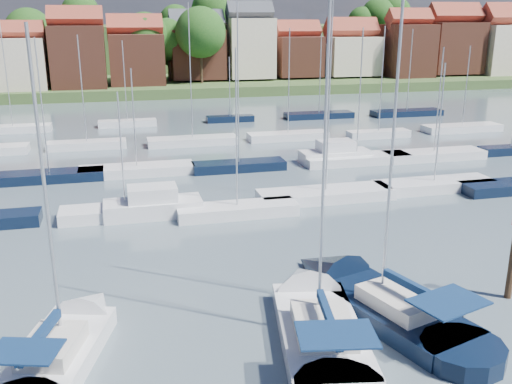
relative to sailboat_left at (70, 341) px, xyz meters
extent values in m
plane|color=#475760|center=(10.09, 36.74, -0.36)|extent=(260.00, 260.00, 0.00)
cube|color=silver|center=(-0.35, -1.19, -0.11)|extent=(4.74, 7.46, 1.20)
cone|color=silver|center=(0.88, 2.96, -0.11)|extent=(3.73, 4.05, 2.88)
cube|color=beige|center=(-0.49, -1.65, 0.84)|extent=(2.76, 3.34, 0.70)
cylinder|color=#B2B2B7|center=(-0.22, -0.73, 6.90)|extent=(0.14, 0.14, 12.82)
cylinder|color=#B2B2B7|center=(-0.77, -2.57, 1.69)|extent=(1.19, 3.71, 0.10)
cube|color=#0E2549|center=(-0.77, -2.57, 1.84)|extent=(1.33, 3.59, 0.35)
cube|color=#0E2549|center=(-1.12, -3.77, 1.99)|extent=(2.84, 2.36, 0.08)
cube|color=silver|center=(10.76, -2.17, -0.11)|extent=(4.97, 8.91, 1.20)
cone|color=silver|center=(11.71, 3.01, -0.11)|extent=(4.19, 4.66, 3.51)
cube|color=beige|center=(10.66, -2.74, 0.84)|extent=(3.05, 3.89, 0.70)
cylinder|color=#B2B2B7|center=(10.87, -1.59, 8.29)|extent=(0.14, 0.14, 15.59)
cylinder|color=#B2B2B7|center=(10.45, -3.89, 1.69)|extent=(0.94, 4.62, 0.10)
cube|color=#0E2549|center=(10.45, -3.89, 1.84)|extent=(1.10, 4.42, 0.35)
cube|color=#0E2549|center=(10.17, -5.39, 1.99)|extent=(3.31, 2.61, 0.08)
cube|color=black|center=(14.76, -0.88, -0.11)|extent=(5.93, 9.23, 1.20)
cone|color=black|center=(13.19, 4.23, -0.11)|extent=(4.63, 5.03, 3.57)
cylinder|color=black|center=(16.02, -4.98, -0.11)|extent=(4.46, 4.46, 1.20)
cube|color=beige|center=(14.94, -1.45, 0.84)|extent=(3.43, 4.14, 0.70)
cylinder|color=#B2B2B7|center=(14.59, -0.32, 8.60)|extent=(0.14, 0.14, 16.21)
cylinder|color=#B2B2B7|center=(15.28, -2.59, 1.69)|extent=(1.49, 4.58, 0.10)
cube|color=#0E2549|center=(15.28, -2.59, 1.84)|extent=(1.61, 4.41, 0.35)
cube|color=#0E2549|center=(15.74, -4.07, 1.99)|extent=(3.53, 2.94, 0.08)
cylinder|color=#4C331E|center=(21.62, -0.46, 0.69)|extent=(0.36, 0.36, 6.60)
sphere|color=beige|center=(10.28, -5.13, -0.36)|extent=(0.49, 0.49, 0.49)
sphere|color=beige|center=(14.11, 2.61, -0.36)|extent=(0.46, 0.46, 0.46)
cube|color=silver|center=(2.83, 16.94, -0.01)|extent=(9.22, 2.58, 1.00)
cylinder|color=#B2B2B7|center=(2.83, 16.94, 4.58)|extent=(0.12, 0.12, 8.18)
cube|color=silver|center=(10.73, 15.35, -0.01)|extent=(8.78, 2.46, 1.00)
cylinder|color=#B2B2B7|center=(10.73, 15.35, 6.02)|extent=(0.12, 0.12, 11.06)
cube|color=silver|center=(18.33, 17.41, -0.01)|extent=(10.79, 3.02, 1.00)
cylinder|color=#B2B2B7|center=(18.33, 17.41, 7.93)|extent=(0.12, 0.12, 14.87)
cube|color=silver|center=(28.08, 17.76, -0.01)|extent=(10.13, 2.84, 1.00)
cylinder|color=#B2B2B7|center=(28.08, 17.76, 5.29)|extent=(0.12, 0.12, 9.59)
cube|color=silver|center=(4.78, 16.74, 0.14)|extent=(7.00, 2.60, 1.40)
cube|color=silver|center=(4.78, 16.74, 1.24)|extent=(3.50, 2.20, 1.30)
cube|color=black|center=(-3.46, 28.38, -0.01)|extent=(9.30, 2.60, 1.00)
cylinder|color=#B2B2B7|center=(-3.46, 28.38, 6.23)|extent=(0.12, 0.12, 11.48)
cube|color=silver|center=(4.15, 28.75, -0.01)|extent=(10.40, 2.91, 1.00)
cylinder|color=#B2B2B7|center=(4.15, 28.75, 4.88)|extent=(0.12, 0.12, 8.77)
cube|color=black|center=(13.57, 28.02, -0.01)|extent=(8.80, 2.46, 1.00)
cylinder|color=#B2B2B7|center=(13.57, 28.02, 7.66)|extent=(0.12, 0.12, 14.33)
cube|color=silver|center=(25.49, 27.90, -0.01)|extent=(10.73, 3.00, 1.00)
cylinder|color=#B2B2B7|center=(25.49, 27.90, 6.56)|extent=(0.12, 0.12, 12.14)
cube|color=silver|center=(33.92, 27.71, -0.01)|extent=(10.48, 2.93, 1.00)
cylinder|color=#B2B2B7|center=(33.92, 27.71, 5.63)|extent=(0.12, 0.12, 10.28)
cube|color=black|center=(43.04, 27.81, -0.01)|extent=(6.84, 1.91, 1.00)
cube|color=silver|center=(23.56, 28.74, 0.14)|extent=(7.00, 2.60, 1.40)
cube|color=silver|center=(23.56, 28.74, 1.24)|extent=(3.50, 2.20, 1.30)
cube|color=silver|center=(-0.74, 41.25, -0.01)|extent=(8.49, 2.38, 1.00)
cylinder|color=#B2B2B7|center=(-0.74, 41.25, 6.15)|extent=(0.12, 0.12, 11.31)
cube|color=silver|center=(10.89, 40.52, -0.01)|extent=(10.16, 2.85, 1.00)
cylinder|color=#B2B2B7|center=(10.89, 40.52, 7.79)|extent=(0.12, 0.12, 14.59)
cube|color=silver|center=(22.27, 40.64, -0.01)|extent=(9.53, 2.67, 1.00)
cylinder|color=#B2B2B7|center=(22.27, 40.64, 6.45)|extent=(0.12, 0.12, 11.91)
cube|color=silver|center=(33.25, 39.24, -0.01)|extent=(7.62, 2.13, 1.00)
cylinder|color=#B2B2B7|center=(33.25, 39.24, 6.56)|extent=(0.12, 0.12, 12.13)
cube|color=silver|center=(45.32, 40.33, -0.01)|extent=(10.17, 2.85, 1.00)
cylinder|color=#B2B2B7|center=(45.32, 40.33, 5.36)|extent=(0.12, 0.12, 9.73)
cube|color=silver|center=(-10.16, 53.30, -0.01)|extent=(9.24, 2.59, 1.00)
cylinder|color=#B2B2B7|center=(-10.16, 53.30, 7.08)|extent=(0.12, 0.12, 13.17)
cube|color=silver|center=(4.01, 54.04, -0.01)|extent=(7.57, 2.12, 1.00)
cylinder|color=#B2B2B7|center=(4.01, 54.04, 5.61)|extent=(0.12, 0.12, 10.24)
cube|color=black|center=(17.98, 54.21, -0.01)|extent=(6.58, 1.84, 1.00)
cylinder|color=#B2B2B7|center=(17.98, 54.21, 4.50)|extent=(0.12, 0.12, 8.01)
cube|color=black|center=(31.03, 54.14, -0.01)|extent=(9.92, 2.78, 1.00)
cylinder|color=#B2B2B7|center=(31.03, 54.14, 5.95)|extent=(0.12, 0.12, 10.92)
cube|color=black|center=(44.38, 53.11, -0.01)|extent=(10.55, 2.95, 1.00)
cylinder|color=#B2B2B7|center=(44.38, 53.11, 6.25)|extent=(0.12, 0.12, 11.51)
cube|color=#395128|center=(10.09, 113.74, -0.06)|extent=(200.00, 70.00, 3.00)
cube|color=#395128|center=(10.09, 138.74, 4.64)|extent=(200.00, 60.00, 14.00)
cube|color=beige|center=(-12.65, 85.74, 5.72)|extent=(8.09, 8.80, 8.96)
cube|color=brown|center=(-12.65, 85.74, 11.19)|extent=(8.25, 4.00, 4.00)
cube|color=brown|center=(-3.25, 86.67, 6.73)|extent=(9.36, 10.17, 10.97)
cube|color=brown|center=(-3.25, 86.67, 13.36)|extent=(9.54, 4.63, 4.63)
cube|color=brown|center=(7.05, 88.39, 5.95)|extent=(9.90, 8.56, 9.42)
cube|color=brown|center=(7.05, 88.39, 11.88)|extent=(10.10, 4.90, 4.90)
cube|color=brown|center=(19.19, 93.39, 6.59)|extent=(10.59, 8.93, 9.49)
cube|color=#383A42|center=(19.19, 93.39, 12.63)|extent=(10.80, 5.24, 5.24)
cube|color=beige|center=(29.80, 92.54, 7.67)|extent=(9.01, 8.61, 11.65)
cube|color=#383A42|center=(29.80, 92.54, 14.59)|extent=(9.19, 4.46, 4.46)
cube|color=brown|center=(40.27, 93.74, 5.84)|extent=(9.10, 9.34, 8.00)
cube|color=brown|center=(40.27, 93.74, 10.96)|extent=(9.28, 4.50, 4.50)
cube|color=beige|center=(52.05, 93.33, 5.78)|extent=(10.86, 9.59, 7.88)
cube|color=brown|center=(52.05, 93.33, 11.05)|extent=(11.07, 5.37, 5.37)
cube|color=brown|center=(63.85, 90.66, 6.73)|extent=(9.18, 9.96, 10.97)
cube|color=brown|center=(63.85, 90.66, 13.34)|extent=(9.36, 4.54, 4.54)
cube|color=brown|center=(75.27, 91.95, 7.22)|extent=(11.39, 9.67, 10.76)
cube|color=brown|center=(75.27, 91.95, 14.00)|extent=(11.62, 5.64, 5.64)
cube|color=beige|center=(88.10, 90.08, 6.64)|extent=(12.95, 8.52, 10.80)
cube|color=brown|center=(88.10, 90.08, 13.63)|extent=(13.21, 6.41, 6.41)
cylinder|color=#382619|center=(66.87, 112.25, 8.16)|extent=(0.50, 0.50, 4.47)
sphere|color=#2F5B1C|center=(66.87, 112.25, 14.22)|extent=(8.18, 8.18, 8.18)
cylinder|color=#382619|center=(13.56, 92.67, 3.47)|extent=(0.50, 0.50, 4.46)
sphere|color=#2F5B1C|center=(13.56, 92.67, 9.52)|extent=(8.15, 8.15, 8.15)
cylinder|color=#382619|center=(25.32, 110.42, 8.22)|extent=(0.50, 0.50, 5.15)
sphere|color=#2F5B1C|center=(25.32, 110.42, 15.20)|extent=(9.41, 9.41, 9.41)
cylinder|color=#382619|center=(-3.45, 113.05, 8.32)|extent=(0.50, 0.50, 4.56)
sphere|color=#2F5B1C|center=(-3.45, 113.05, 14.51)|extent=(8.34, 8.34, 8.34)
cylinder|color=#382619|center=(-13.14, 101.99, 3.82)|extent=(0.50, 0.50, 5.15)
sphere|color=#2F5B1C|center=(-13.14, 101.99, 10.81)|extent=(9.42, 9.42, 9.42)
cylinder|color=#382619|center=(23.85, 101.44, 3.13)|extent=(0.50, 0.50, 3.77)
sphere|color=#2F5B1C|center=(23.85, 101.44, 8.24)|extent=(6.89, 6.89, 6.89)
cylinder|color=#382619|center=(19.14, 87.68, 3.85)|extent=(0.50, 0.50, 5.21)
sphere|color=#2F5B1C|center=(19.14, 87.68, 10.93)|extent=(9.53, 9.53, 9.53)
cylinder|color=#382619|center=(72.03, 98.36, 2.73)|extent=(0.50, 0.50, 2.97)
sphere|color=#2F5B1C|center=(72.03, 98.36, 6.77)|extent=(5.44, 5.44, 5.44)
cylinder|color=#382619|center=(8.95, 90.49, 3.66)|extent=(0.50, 0.50, 4.84)
sphere|color=#2F5B1C|center=(8.95, 90.49, 10.23)|extent=(8.85, 8.85, 8.85)
cylinder|color=#382619|center=(62.77, 112.46, 7.81)|extent=(0.50, 0.50, 3.72)
sphere|color=#2F5B1C|center=(62.77, 112.46, 12.85)|extent=(6.80, 6.80, 6.80)
cylinder|color=#382619|center=(64.14, 90.87, 3.27)|extent=(0.50, 0.50, 4.05)
sphere|color=#2F5B1C|center=(64.14, 90.87, 8.76)|extent=(7.40, 7.40, 7.40)
cylinder|color=#382619|center=(16.93, 110.03, 7.55)|extent=(0.50, 0.50, 3.93)
sphere|color=#2F5B1C|center=(16.93, 110.03, 12.89)|extent=(7.19, 7.19, 7.19)
cylinder|color=#382619|center=(40.74, 96.91, 3.16)|extent=(0.50, 0.50, 3.82)
sphere|color=#2F5B1C|center=(40.74, 96.91, 8.34)|extent=(6.99, 6.99, 6.99)
cylinder|color=#382619|center=(-7.35, 89.86, 2.98)|extent=(0.50, 0.50, 3.48)
sphere|color=#2F5B1C|center=(-7.35, 89.86, 7.71)|extent=(6.37, 6.37, 6.37)
cylinder|color=#382619|center=(67.61, 99.55, 2.74)|extent=(0.50, 0.50, 2.99)
sphere|color=#2F5B1C|center=(67.61, 99.55, 6.79)|extent=(5.46, 5.46, 5.46)
cylinder|color=#382619|center=(13.70, 95.78, 2.87)|extent=(0.50, 0.50, 3.25)
sphere|color=#2F5B1C|center=(13.70, 95.78, 7.27)|extent=(5.94, 5.94, 5.94)
cylinder|color=#382619|center=(7.04, 97.47, 2.74)|extent=(0.50, 0.50, 2.98)
sphere|color=#2F5B1C|center=(7.04, 97.47, 6.79)|extent=(5.46, 5.46, 5.46)
cylinder|color=#382619|center=(74.76, 118.48, 9.00)|extent=(0.50, 0.50, 4.29)
sphere|color=#2F5B1C|center=(74.76, 118.48, 14.82)|extent=(7.84, 7.84, 7.84)
camera|label=1|loc=(2.68, -23.11, 13.43)|focal=40.00mm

